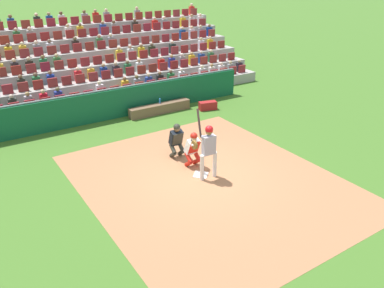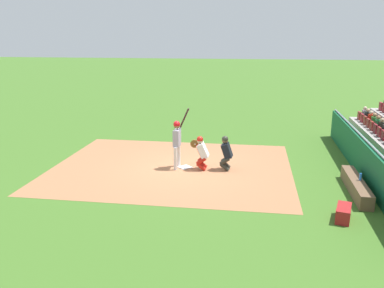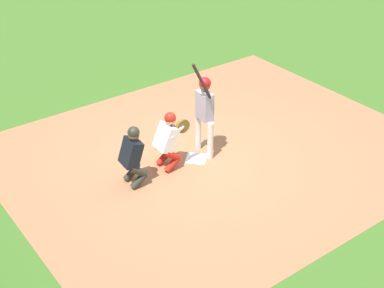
{
  "view_description": "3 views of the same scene",
  "coord_description": "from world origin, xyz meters",
  "px_view_note": "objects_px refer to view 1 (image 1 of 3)",
  "views": [
    {
      "loc": [
        6.23,
        9.35,
        6.33
      ],
      "look_at": [
        0.27,
        -0.11,
        1.14
      ],
      "focal_mm": 36.95,
      "sensor_mm": 36.0,
      "label": 1
    },
    {
      "loc": [
        -14.28,
        -2.7,
        4.77
      ],
      "look_at": [
        -0.49,
        -0.35,
        1.07
      ],
      "focal_mm": 37.74,
      "sensor_mm": 36.0,
      "label": 2
    },
    {
      "loc": [
        8.12,
        -5.91,
        6.46
      ],
      "look_at": [
        0.57,
        -0.52,
        0.85
      ],
      "focal_mm": 51.85,
      "sensor_mm": 36.0,
      "label": 3
    }
  ],
  "objects_px": {
    "catcher_crouching": "(193,147)",
    "dugout_bench": "(160,109)",
    "batter_at_plate": "(208,146)",
    "home_plate_umpire": "(177,139)",
    "home_plate_marker": "(201,175)",
    "equipment_duffel_bag": "(208,106)",
    "water_bottle_on_bench": "(160,101)"
  },
  "relations": [
    {
      "from": "catcher_crouching",
      "to": "dugout_bench",
      "type": "xyz_separation_m",
      "value": [
        -1.5,
        -5.18,
        -0.5
      ]
    },
    {
      "from": "batter_at_plate",
      "to": "home_plate_umpire",
      "type": "bearing_deg",
      "value": -86.93
    },
    {
      "from": "batter_at_plate",
      "to": "home_plate_umpire",
      "type": "xyz_separation_m",
      "value": [
        0.1,
        -1.81,
        -0.42
      ]
    },
    {
      "from": "home_plate_marker",
      "to": "equipment_duffel_bag",
      "type": "relative_size",
      "value": 0.54
    },
    {
      "from": "home_plate_umpire",
      "to": "water_bottle_on_bench",
      "type": "bearing_deg",
      "value": -110.77
    },
    {
      "from": "home_plate_marker",
      "to": "dugout_bench",
      "type": "relative_size",
      "value": 0.15
    },
    {
      "from": "batter_at_plate",
      "to": "water_bottle_on_bench",
      "type": "distance_m",
      "value": 6.39
    },
    {
      "from": "home_plate_marker",
      "to": "water_bottle_on_bench",
      "type": "xyz_separation_m",
      "value": [
        -1.65,
        -5.9,
        0.54
      ]
    },
    {
      "from": "dugout_bench",
      "to": "catcher_crouching",
      "type": "bearing_deg",
      "value": 73.8
    },
    {
      "from": "water_bottle_on_bench",
      "to": "equipment_duffel_bag",
      "type": "distance_m",
      "value": 2.27
    },
    {
      "from": "catcher_crouching",
      "to": "dugout_bench",
      "type": "relative_size",
      "value": 0.43
    },
    {
      "from": "home_plate_marker",
      "to": "batter_at_plate",
      "type": "relative_size",
      "value": 0.19
    },
    {
      "from": "batter_at_plate",
      "to": "equipment_duffel_bag",
      "type": "distance_m",
      "value": 6.51
    },
    {
      "from": "batter_at_plate",
      "to": "catcher_crouching",
      "type": "relative_size",
      "value": 1.77
    },
    {
      "from": "dugout_bench",
      "to": "water_bottle_on_bench",
      "type": "distance_m",
      "value": 0.35
    },
    {
      "from": "batter_at_plate",
      "to": "water_bottle_on_bench",
      "type": "xyz_separation_m",
      "value": [
        -1.56,
        -6.17,
        -0.58
      ]
    },
    {
      "from": "catcher_crouching",
      "to": "dugout_bench",
      "type": "distance_m",
      "value": 5.41
    },
    {
      "from": "dugout_bench",
      "to": "batter_at_plate",
      "type": "bearing_deg",
      "value": 76.11
    },
    {
      "from": "home_plate_umpire",
      "to": "dugout_bench",
      "type": "height_order",
      "value": "home_plate_umpire"
    },
    {
      "from": "batter_at_plate",
      "to": "water_bottle_on_bench",
      "type": "relative_size",
      "value": 9.9
    },
    {
      "from": "water_bottle_on_bench",
      "to": "equipment_duffel_bag",
      "type": "xyz_separation_m",
      "value": [
        -2.08,
        0.85,
        -0.36
      ]
    },
    {
      "from": "home_plate_marker",
      "to": "equipment_duffel_bag",
      "type": "height_order",
      "value": "equipment_duffel_bag"
    },
    {
      "from": "dugout_bench",
      "to": "water_bottle_on_bench",
      "type": "bearing_deg",
      "value": -120.74
    },
    {
      "from": "home_plate_marker",
      "to": "dugout_bench",
      "type": "distance_m",
      "value": 6.03
    },
    {
      "from": "batter_at_plate",
      "to": "equipment_duffel_bag",
      "type": "xyz_separation_m",
      "value": [
        -3.63,
        -5.32,
        -0.94
      ]
    },
    {
      "from": "catcher_crouching",
      "to": "home_plate_umpire",
      "type": "xyz_separation_m",
      "value": [
        0.1,
        -0.9,
        -0.01
      ]
    },
    {
      "from": "catcher_crouching",
      "to": "dugout_bench",
      "type": "height_order",
      "value": "catcher_crouching"
    },
    {
      "from": "batter_at_plate",
      "to": "home_plate_umpire",
      "type": "relative_size",
      "value": 1.74
    },
    {
      "from": "home_plate_umpire",
      "to": "equipment_duffel_bag",
      "type": "height_order",
      "value": "home_plate_umpire"
    },
    {
      "from": "equipment_duffel_bag",
      "to": "catcher_crouching",
      "type": "bearing_deg",
      "value": 64.6
    },
    {
      "from": "home_plate_umpire",
      "to": "water_bottle_on_bench",
      "type": "xyz_separation_m",
      "value": [
        -1.65,
        -4.36,
        -0.16
      ]
    },
    {
      "from": "batter_at_plate",
      "to": "equipment_duffel_bag",
      "type": "height_order",
      "value": "batter_at_plate"
    }
  ]
}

